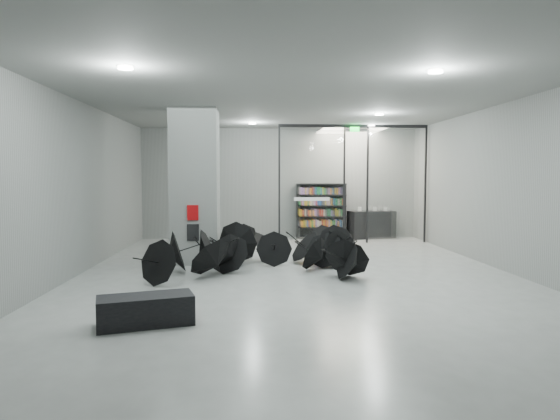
{
  "coord_description": "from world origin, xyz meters",
  "views": [
    {
      "loc": [
        -1.0,
        -11.04,
        2.25
      ],
      "look_at": [
        -0.3,
        1.5,
        1.4
      ],
      "focal_mm": 31.64,
      "sensor_mm": 36.0,
      "label": 1
    }
  ],
  "objects": [
    {
      "name": "umbrella_cluster",
      "position": [
        -0.57,
        0.86,
        0.31
      ],
      "size": [
        5.3,
        4.52,
        1.32
      ],
      "color": "black",
      "rests_on": "ground"
    },
    {
      "name": "bench",
      "position": [
        -2.63,
        -3.59,
        0.23
      ],
      "size": [
        1.52,
        0.98,
        0.45
      ],
      "primitive_type": "cube",
      "rotation": [
        0.0,
        0.0,
        0.29
      ],
      "color": "black",
      "rests_on": "ground"
    },
    {
      "name": "column",
      "position": [
        -2.5,
        2.0,
        2.0
      ],
      "size": [
        1.2,
        1.2,
        4.0
      ],
      "primitive_type": "cube",
      "color": "slate",
      "rests_on": "ground"
    },
    {
      "name": "bookshelf",
      "position": [
        1.5,
        6.75,
        1.0
      ],
      "size": [
        1.86,
        0.62,
        2.01
      ],
      "primitive_type": null,
      "rotation": [
        0.0,
        0.0,
        -0.14
      ],
      "color": "black",
      "rests_on": "ground"
    },
    {
      "name": "fire_cabinet",
      "position": [
        -2.5,
        1.38,
        1.35
      ],
      "size": [
        0.28,
        0.04,
        0.38
      ],
      "primitive_type": "cube",
      "color": "#A50A07",
      "rests_on": "column"
    },
    {
      "name": "glass_partition",
      "position": [
        2.39,
        5.5,
        2.18
      ],
      "size": [
        5.06,
        0.08,
        4.0
      ],
      "color": "silver",
      "rests_on": "ground"
    },
    {
      "name": "info_panel",
      "position": [
        -2.5,
        1.38,
        0.85
      ],
      "size": [
        0.3,
        0.03,
        0.42
      ],
      "primitive_type": "cube",
      "color": "black",
      "rests_on": "column"
    },
    {
      "name": "room",
      "position": [
        0.0,
        0.0,
        2.84
      ],
      "size": [
        14.0,
        14.02,
        4.01
      ],
      "color": "gray",
      "rests_on": "ground"
    },
    {
      "name": "exit_sign",
      "position": [
        2.4,
        5.3,
        3.82
      ],
      "size": [
        0.3,
        0.06,
        0.15
      ],
      "primitive_type": "cube",
      "color": "#0CE533",
      "rests_on": "room"
    },
    {
      "name": "shop_counter",
      "position": [
        3.35,
        6.73,
        0.5
      ],
      "size": [
        1.78,
        1.03,
        1.0
      ],
      "primitive_type": "cube",
      "rotation": [
        0.0,
        0.0,
        0.23
      ],
      "color": "black",
      "rests_on": "ground"
    }
  ]
}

